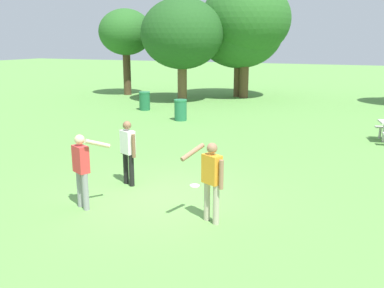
{
  "coord_description": "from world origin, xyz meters",
  "views": [
    {
      "loc": [
        4.47,
        -8.15,
        3.55
      ],
      "look_at": [
        0.32,
        1.3,
        1.0
      ],
      "focal_mm": 39.23,
      "sensor_mm": 36.0,
      "label": 1
    }
  ],
  "objects_px": {
    "frisbee": "(195,186)",
    "tree_tall_left": "(126,33)",
    "trash_can_beside_table": "(181,110)",
    "trash_can_further_along": "(145,101)",
    "tree_slender_mid": "(246,20)",
    "person_thrower": "(128,149)",
    "tree_far_right": "(240,31)",
    "person_bystander": "(82,166)",
    "tree_broad_center": "(182,34)",
    "person_catcher": "(211,177)"
  },
  "relations": [
    {
      "from": "frisbee",
      "to": "tree_broad_center",
      "type": "xyz_separation_m",
      "value": [
        -6.69,
        13.63,
        3.91
      ]
    },
    {
      "from": "person_thrower",
      "to": "tree_tall_left",
      "type": "xyz_separation_m",
      "value": [
        -9.85,
        15.6,
        3.1
      ]
    },
    {
      "from": "trash_can_further_along",
      "to": "person_thrower",
      "type": "bearing_deg",
      "value": -61.97
    },
    {
      "from": "person_bystander",
      "to": "frisbee",
      "type": "bearing_deg",
      "value": 53.9
    },
    {
      "from": "tree_slender_mid",
      "to": "frisbee",
      "type": "bearing_deg",
      "value": -77.17
    },
    {
      "from": "tree_far_right",
      "to": "tree_slender_mid",
      "type": "height_order",
      "value": "tree_slender_mid"
    },
    {
      "from": "person_bystander",
      "to": "tree_far_right",
      "type": "distance_m",
      "value": 19.82
    },
    {
      "from": "frisbee",
      "to": "tree_tall_left",
      "type": "bearing_deg",
      "value": 127.21
    },
    {
      "from": "person_bystander",
      "to": "trash_can_beside_table",
      "type": "distance_m",
      "value": 10.52
    },
    {
      "from": "trash_can_further_along",
      "to": "tree_slender_mid",
      "type": "bearing_deg",
      "value": 64.22
    },
    {
      "from": "person_thrower",
      "to": "trash_can_further_along",
      "type": "xyz_separation_m",
      "value": [
        -5.55,
        10.42,
        -0.46
      ]
    },
    {
      "from": "frisbee",
      "to": "trash_can_beside_table",
      "type": "distance_m",
      "value": 8.97
    },
    {
      "from": "person_bystander",
      "to": "tree_broad_center",
      "type": "height_order",
      "value": "tree_broad_center"
    },
    {
      "from": "trash_can_further_along",
      "to": "tree_tall_left",
      "type": "distance_m",
      "value": 7.62
    },
    {
      "from": "person_catcher",
      "to": "tree_tall_left",
      "type": "height_order",
      "value": "tree_tall_left"
    },
    {
      "from": "person_bystander",
      "to": "tree_far_right",
      "type": "relative_size",
      "value": 0.25
    },
    {
      "from": "person_catcher",
      "to": "tree_tall_left",
      "type": "relative_size",
      "value": 0.29
    },
    {
      "from": "person_catcher",
      "to": "frisbee",
      "type": "distance_m",
      "value": 2.37
    },
    {
      "from": "person_thrower",
      "to": "trash_can_further_along",
      "type": "relative_size",
      "value": 1.71
    },
    {
      "from": "person_thrower",
      "to": "trash_can_beside_table",
      "type": "xyz_separation_m",
      "value": [
        -2.56,
        8.51,
        -0.46
      ]
    },
    {
      "from": "trash_can_further_along",
      "to": "tree_tall_left",
      "type": "height_order",
      "value": "tree_tall_left"
    },
    {
      "from": "tree_far_right",
      "to": "tree_slender_mid",
      "type": "relative_size",
      "value": 0.91
    },
    {
      "from": "frisbee",
      "to": "trash_can_further_along",
      "type": "bearing_deg",
      "value": 125.82
    },
    {
      "from": "tree_broad_center",
      "to": "person_thrower",
      "type": "bearing_deg",
      "value": -70.14
    },
    {
      "from": "person_bystander",
      "to": "tree_tall_left",
      "type": "bearing_deg",
      "value": 119.46
    },
    {
      "from": "person_thrower",
      "to": "tree_far_right",
      "type": "height_order",
      "value": "tree_far_right"
    },
    {
      "from": "tree_slender_mid",
      "to": "tree_tall_left",
      "type": "bearing_deg",
      "value": -167.61
    },
    {
      "from": "person_thrower",
      "to": "trash_can_beside_table",
      "type": "bearing_deg",
      "value": 106.77
    },
    {
      "from": "person_catcher",
      "to": "tree_slender_mid",
      "type": "distance_m",
      "value": 19.58
    },
    {
      "from": "tree_slender_mid",
      "to": "trash_can_beside_table",
      "type": "bearing_deg",
      "value": -92.13
    },
    {
      "from": "tree_tall_left",
      "to": "tree_far_right",
      "type": "distance_m",
      "value": 7.41
    },
    {
      "from": "person_bystander",
      "to": "tree_broad_center",
      "type": "bearing_deg",
      "value": 107.61
    },
    {
      "from": "tree_slender_mid",
      "to": "person_bystander",
      "type": "bearing_deg",
      "value": -83.51
    },
    {
      "from": "person_catcher",
      "to": "trash_can_further_along",
      "type": "distance_m",
      "value": 14.33
    },
    {
      "from": "trash_can_beside_table",
      "to": "trash_can_further_along",
      "type": "distance_m",
      "value": 3.54
    },
    {
      "from": "person_thrower",
      "to": "tree_broad_center",
      "type": "distance_m",
      "value": 15.39
    },
    {
      "from": "person_catcher",
      "to": "person_bystander",
      "type": "distance_m",
      "value": 2.83
    },
    {
      "from": "trash_can_beside_table",
      "to": "tree_tall_left",
      "type": "xyz_separation_m",
      "value": [
        -7.29,
        7.09,
        3.56
      ]
    },
    {
      "from": "person_bystander",
      "to": "trash_can_further_along",
      "type": "relative_size",
      "value": 1.71
    },
    {
      "from": "person_thrower",
      "to": "tree_tall_left",
      "type": "bearing_deg",
      "value": 122.27
    },
    {
      "from": "tree_broad_center",
      "to": "frisbee",
      "type": "bearing_deg",
      "value": -63.85
    },
    {
      "from": "person_thrower",
      "to": "trash_can_further_along",
      "type": "distance_m",
      "value": 11.82
    },
    {
      "from": "frisbee",
      "to": "tree_tall_left",
      "type": "relative_size",
      "value": 0.04
    },
    {
      "from": "trash_can_beside_table",
      "to": "person_bystander",
      "type": "bearing_deg",
      "value": -76.33
    },
    {
      "from": "frisbee",
      "to": "trash_can_beside_table",
      "type": "bearing_deg",
      "value": 117.47
    },
    {
      "from": "person_thrower",
      "to": "tree_tall_left",
      "type": "relative_size",
      "value": 0.29
    },
    {
      "from": "tree_tall_left",
      "to": "tree_slender_mid",
      "type": "bearing_deg",
      "value": 12.39
    },
    {
      "from": "person_catcher",
      "to": "trash_can_further_along",
      "type": "xyz_separation_m",
      "value": [
        -8.26,
        11.7,
        -0.48
      ]
    },
    {
      "from": "trash_can_beside_table",
      "to": "tree_far_right",
      "type": "xyz_separation_m",
      "value": [
        -0.18,
        9.17,
        3.67
      ]
    },
    {
      "from": "trash_can_further_along",
      "to": "frisbee",
      "type": "bearing_deg",
      "value": -54.18
    }
  ]
}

